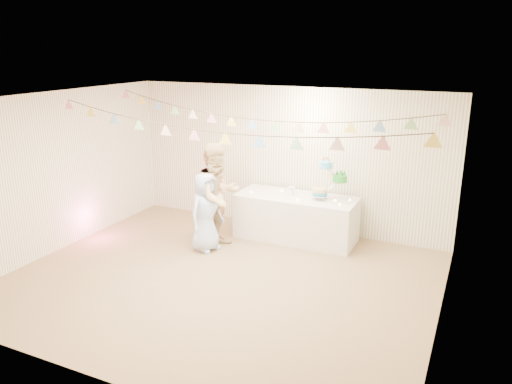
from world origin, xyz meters
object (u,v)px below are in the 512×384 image
at_px(table, 296,218).
at_px(person_adult_b, 218,196).
at_px(person_adult_a, 215,196).
at_px(person_child, 206,212).
at_px(cake_stand, 329,182).

xyz_separation_m(table, person_adult_b, (-1.05, -0.90, 0.50)).
distance_m(person_adult_a, person_adult_b, 0.29).
distance_m(person_adult_b, person_child, 0.32).
height_order(table, person_child, person_child).
bearing_deg(table, cake_stand, 5.19).
bearing_deg(person_child, person_adult_a, 24.22).
distance_m(cake_stand, person_child, 2.11).
height_order(cake_stand, person_child, cake_stand).
distance_m(table, person_adult_b, 1.47).
bearing_deg(cake_stand, table, -174.81).
relative_size(cake_stand, person_adult_b, 0.38).
bearing_deg(cake_stand, person_adult_b, -149.33).
xyz_separation_m(table, cake_stand, (0.55, 0.05, 0.70)).
relative_size(cake_stand, person_adult_a, 0.42).
bearing_deg(person_adult_b, person_adult_a, 60.92).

